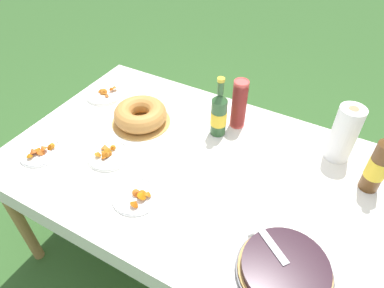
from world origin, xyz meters
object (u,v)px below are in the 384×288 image
(berry_tart, at_px, (285,270))
(cider_bottle_green, at_px, (219,114))
(serving_knife, at_px, (292,272))
(snack_plate_left, at_px, (108,155))
(bundt_cake, at_px, (140,115))
(paper_towel_roll, at_px, (344,134))
(cider_bottle_amber, at_px, (379,164))
(snack_plate_near, at_px, (105,94))
(snack_plate_far, at_px, (41,151))
(snack_plate_right, at_px, (137,196))
(cup_stack, at_px, (239,104))

(berry_tart, height_order, cider_bottle_green, cider_bottle_green)
(serving_knife, distance_m, snack_plate_left, 0.91)
(bundt_cake, bearing_deg, berry_tart, -26.11)
(berry_tart, relative_size, cider_bottle_green, 1.04)
(paper_towel_roll, bearing_deg, cider_bottle_amber, -38.76)
(snack_plate_near, bearing_deg, serving_knife, -24.15)
(bundt_cake, height_order, cider_bottle_amber, cider_bottle_amber)
(berry_tart, bearing_deg, snack_plate_far, 178.92)
(cider_bottle_green, bearing_deg, bundt_cake, -162.83)
(snack_plate_near, distance_m, snack_plate_right, 0.78)
(serving_knife, height_order, paper_towel_roll, paper_towel_roll)
(cider_bottle_green, relative_size, snack_plate_near, 1.43)
(cider_bottle_green, distance_m, cider_bottle_amber, 0.69)
(serving_knife, distance_m, snack_plate_far, 1.17)
(cup_stack, bearing_deg, bundt_cake, -153.22)
(cider_bottle_amber, height_order, snack_plate_right, cider_bottle_amber)
(cider_bottle_amber, relative_size, snack_plate_far, 1.85)
(serving_knife, xyz_separation_m, snack_plate_far, (-1.17, 0.04, -0.05))
(snack_plate_right, bearing_deg, cider_bottle_amber, 32.63)
(cider_bottle_green, distance_m, snack_plate_left, 0.54)
(bundt_cake, relative_size, snack_plate_far, 1.54)
(berry_tart, height_order, snack_plate_far, berry_tart)
(paper_towel_roll, bearing_deg, snack_plate_right, -135.40)
(cup_stack, xyz_separation_m, paper_towel_roll, (0.48, 0.01, 0.01))
(bundt_cake, distance_m, cider_bottle_green, 0.40)
(snack_plate_right, bearing_deg, berry_tart, -2.25)
(cider_bottle_amber, height_order, snack_plate_near, cider_bottle_amber)
(snack_plate_far, bearing_deg, cider_bottle_green, 39.38)
(serving_knife, distance_m, bundt_cake, 1.01)
(cup_stack, bearing_deg, snack_plate_left, -130.01)
(snack_plate_right, bearing_deg, cider_bottle_green, 78.60)
(snack_plate_right, distance_m, paper_towel_roll, 0.91)
(bundt_cake, height_order, snack_plate_left, bundt_cake)
(bundt_cake, distance_m, snack_plate_left, 0.28)
(berry_tart, relative_size, cider_bottle_amber, 0.90)
(serving_knife, bearing_deg, cider_bottle_green, -11.34)
(cider_bottle_green, xyz_separation_m, snack_plate_far, (-0.64, -0.53, -0.10))
(snack_plate_left, distance_m, paper_towel_roll, 1.04)
(serving_knife, relative_size, snack_plate_far, 1.67)
(berry_tart, xyz_separation_m, snack_plate_near, (-1.20, 0.53, -0.02))
(berry_tart, height_order, serving_knife, serving_knife)
(serving_knife, height_order, cider_bottle_amber, cider_bottle_amber)
(berry_tart, bearing_deg, paper_towel_roll, 87.26)
(bundt_cake, xyz_separation_m, cider_bottle_green, (0.37, 0.12, 0.07))
(snack_plate_near, relative_size, snack_plate_far, 1.12)
(snack_plate_near, bearing_deg, snack_plate_far, -84.35)
(cider_bottle_green, bearing_deg, snack_plate_near, -178.68)
(cider_bottle_green, bearing_deg, snack_plate_right, -101.40)
(snack_plate_far, bearing_deg, snack_plate_right, 0.27)
(snack_plate_far, relative_size, paper_towel_roll, 0.72)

